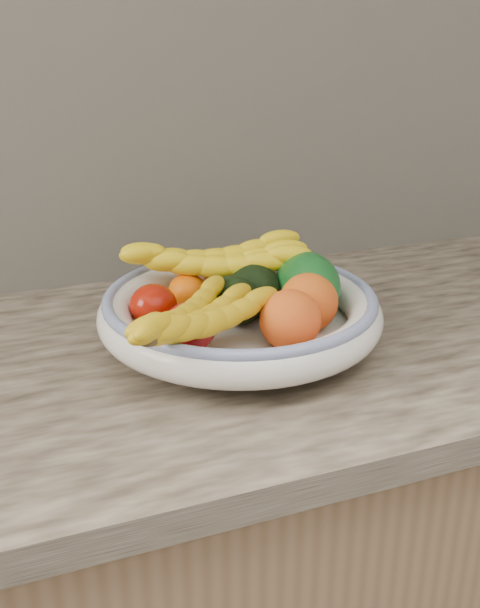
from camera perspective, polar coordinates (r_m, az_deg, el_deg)
The scene contains 13 objects.
kitchen_counter at distance 1.22m, azimuth -0.46°, elevation -21.60°, with size 2.44×0.66×1.40m.
fruit_bowl at distance 0.93m, azimuth 0.00°, elevation -0.65°, with size 0.39×0.39×0.08m.
clementine_back_left at distance 0.99m, azimuth -4.43°, elevation 1.06°, with size 0.06×0.06×0.05m, color #FE6B05.
clementine_back_right at distance 1.03m, azimuth -1.51°, elevation 1.99°, with size 0.05×0.05×0.05m, color #DA4904.
tomato_left at distance 0.92m, azimuth -7.32°, elevation -0.14°, with size 0.07×0.07×0.06m, color #9D1305.
tomato_near_left at distance 0.85m, azimuth -4.29°, elevation -1.93°, with size 0.07×0.07×0.06m, color #A30911.
avocado_center at distance 0.93m, azimuth -0.42°, elevation 0.34°, with size 0.07×0.09×0.07m, color black.
avocado_right at distance 0.97m, azimuth 1.20°, elevation 1.32°, with size 0.07×0.11×0.07m, color black.
green_mango at distance 0.96m, azimuth 5.70°, elevation 1.72°, with size 0.08×0.13×0.09m, color #0E4B17.
peach_front at distance 0.86m, azimuth 4.25°, elevation -1.35°, with size 0.08×0.08×0.08m, color orange.
peach_right at distance 0.92m, azimuth 5.79°, elevation 0.14°, with size 0.08×0.08×0.08m, color orange.
banana_bunch_back at distance 0.99m, azimuth -2.11°, elevation 3.26°, with size 0.29×0.11×0.08m, color yellow, non-canonical shape.
banana_bunch_front at distance 0.81m, azimuth -3.68°, elevation -1.65°, with size 0.25×0.10×0.07m, color gold, non-canonical shape.
Camera 1 is at (-0.31, 0.86, 1.31)m, focal length 40.00 mm.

